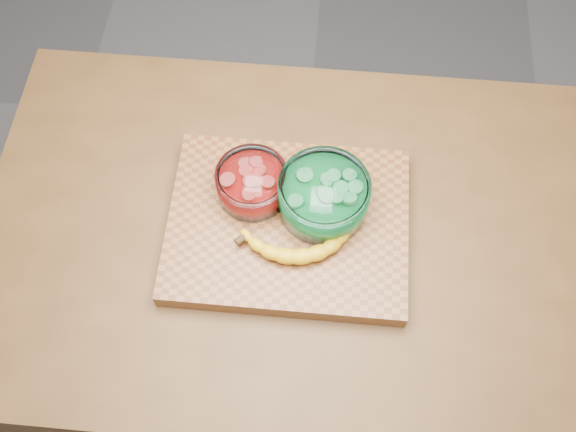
{
  "coord_description": "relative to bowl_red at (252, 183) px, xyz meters",
  "views": [
    {
      "loc": [
        0.05,
        -0.53,
        2.01
      ],
      "look_at": [
        0.0,
        0.0,
        0.96
      ],
      "focal_mm": 40.0,
      "sensor_mm": 36.0,
      "label": 1
    }
  ],
  "objects": [
    {
      "name": "bowl_red",
      "position": [
        0.0,
        0.0,
        0.0
      ],
      "size": [
        0.14,
        0.14,
        0.06
      ],
      "color": "white",
      "rests_on": "cutting_board"
    },
    {
      "name": "cutting_board",
      "position": [
        0.07,
        -0.06,
        -0.05
      ],
      "size": [
        0.45,
        0.35,
        0.04
      ],
      "primitive_type": "cube",
      "color": "brown",
      "rests_on": "counter"
    },
    {
      "name": "ground",
      "position": [
        0.07,
        -0.06,
        -0.97
      ],
      "size": [
        3.5,
        3.5,
        0.0
      ],
      "primitive_type": "plane",
      "color": "#555559",
      "rests_on": "ground"
    },
    {
      "name": "bowl_green",
      "position": [
        0.13,
        -0.02,
        0.01
      ],
      "size": [
        0.17,
        0.17,
        0.08
      ],
      "color": "white",
      "rests_on": "cutting_board"
    },
    {
      "name": "banana",
      "position": [
        0.09,
        -0.1,
        -0.02
      ],
      "size": [
        0.24,
        0.13,
        0.03
      ],
      "primitive_type": null,
      "color": "gold",
      "rests_on": "cutting_board"
    },
    {
      "name": "counter",
      "position": [
        0.07,
        -0.06,
        -0.52
      ],
      "size": [
        1.2,
        0.8,
        0.9
      ],
      "primitive_type": "cube",
      "color": "#513318",
      "rests_on": "ground"
    }
  ]
}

